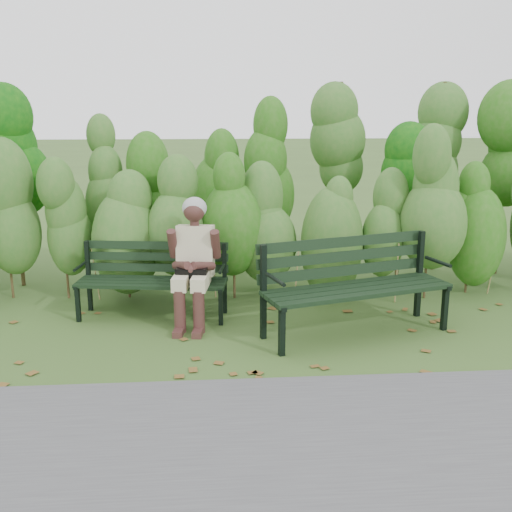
{
  "coord_description": "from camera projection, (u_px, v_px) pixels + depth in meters",
  "views": [
    {
      "loc": [
        -0.45,
        -5.54,
        2.21
      ],
      "look_at": [
        0.0,
        0.35,
        0.75
      ],
      "focal_mm": 42.0,
      "sensor_mm": 36.0,
      "label": 1
    }
  ],
  "objects": [
    {
      "name": "ground",
      "position": [
        259.0,
        338.0,
        5.93
      ],
      "size": [
        80.0,
        80.0,
        0.0
      ],
      "primitive_type": "plane",
      "color": "#3B5725"
    },
    {
      "name": "seated_woman",
      "position": [
        194.0,
        255.0,
        6.23
      ],
      "size": [
        0.57,
        0.84,
        1.32
      ],
      "color": "beige",
      "rests_on": "ground"
    },
    {
      "name": "footpath",
      "position": [
        286.0,
        466.0,
        3.8
      ],
      "size": [
        60.0,
        2.5,
        0.01
      ],
      "primitive_type": "cube",
      "color": "#474749",
      "rests_on": "ground"
    },
    {
      "name": "bench_right",
      "position": [
        352.0,
        278.0,
        5.99
      ],
      "size": [
        1.99,
        1.14,
        0.95
      ],
      "color": "black",
      "rests_on": "ground"
    },
    {
      "name": "hedge_band",
      "position": [
        247.0,
        187.0,
        7.43
      ],
      "size": [
        11.04,
        1.67,
        2.42
      ],
      "color": "#47381E",
      "rests_on": "ground"
    },
    {
      "name": "bench_left",
      "position": [
        154.0,
        274.0,
        6.48
      ],
      "size": [
        1.65,
        0.73,
        0.8
      ],
      "color": "black",
      "rests_on": "ground"
    },
    {
      "name": "leaf_litter",
      "position": [
        267.0,
        347.0,
        5.68
      ],
      "size": [
        5.88,
        2.17,
        0.01
      ],
      "color": "brown",
      "rests_on": "ground"
    }
  ]
}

